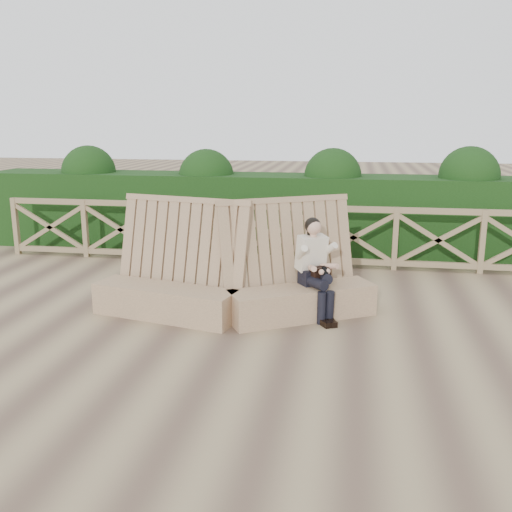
# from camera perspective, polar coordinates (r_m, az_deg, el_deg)

# --- Properties ---
(ground) EXTENTS (60.00, 60.00, 0.00)m
(ground) POSITION_cam_1_polar(r_m,az_deg,el_deg) (7.03, -2.52, -7.83)
(ground) COLOR brown
(ground) RESTS_ON ground
(bench) EXTENTS (3.76, 1.65, 1.55)m
(bench) POSITION_cam_1_polar(r_m,az_deg,el_deg) (7.57, -2.25, -3.14)
(bench) COLOR #83634A
(bench) RESTS_ON ground
(woman) EXTENTS (0.63, 0.82, 1.31)m
(woman) POSITION_cam_1_polar(r_m,az_deg,el_deg) (7.51, 5.97, -0.86)
(woman) COLOR black
(woman) RESTS_ON ground
(guardrail) EXTENTS (10.10, 0.09, 1.10)m
(guardrail) POSITION_cam_1_polar(r_m,az_deg,el_deg) (10.19, 1.61, 2.16)
(guardrail) COLOR olive
(guardrail) RESTS_ON ground
(hedge) EXTENTS (12.00, 1.20, 1.50)m
(hedge) POSITION_cam_1_polar(r_m,az_deg,el_deg) (11.33, 2.48, 4.31)
(hedge) COLOR black
(hedge) RESTS_ON ground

